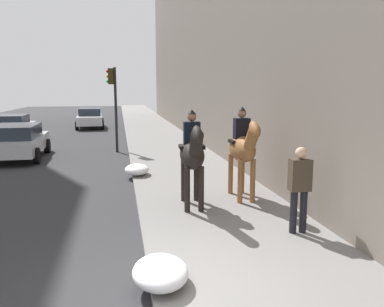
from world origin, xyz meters
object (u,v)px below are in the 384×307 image
object	(u,v)px
pedestrian_greeting	(300,184)
car_near_lane	(12,127)
traffic_light_near_curb	(113,96)
car_far_lane	(17,141)
mounted_horse_near	(192,153)
mounted_horse_far	(243,148)
car_mid_lane	(90,118)

from	to	relation	value
pedestrian_greeting	car_near_lane	distance (m)	18.89
car_near_lane	traffic_light_near_curb	world-z (taller)	traffic_light_near_curb
car_near_lane	car_far_lane	bearing A→B (deg)	-164.50
mounted_horse_near	mounted_horse_far	distance (m)	1.46
car_mid_lane	traffic_light_near_curb	xyz separation A→B (m)	(-11.47, -1.89, 1.83)
pedestrian_greeting	traffic_light_near_curb	distance (m)	11.92
mounted_horse_near	car_far_lane	xyz separation A→B (m)	(8.17, 5.83, -0.65)
mounted_horse_near	car_mid_lane	xyz separation A→B (m)	(20.71, 3.78, -0.67)
pedestrian_greeting	car_near_lane	bearing A→B (deg)	32.59
pedestrian_greeting	car_mid_lane	world-z (taller)	pedestrian_greeting
mounted_horse_far	car_far_lane	bearing A→B (deg)	-135.70
pedestrian_greeting	traffic_light_near_curb	xyz separation A→B (m)	(11.26, 3.61, 1.47)
mounted_horse_far	car_mid_lane	xyz separation A→B (m)	(20.23, 5.16, -0.70)
mounted_horse_far	pedestrian_greeting	distance (m)	2.55
traffic_light_near_curb	mounted_horse_near	bearing A→B (deg)	-168.49
car_mid_lane	mounted_horse_near	bearing A→B (deg)	7.63
car_near_lane	car_mid_lane	distance (m)	7.35
pedestrian_greeting	car_far_lane	distance (m)	12.70
mounted_horse_near	pedestrian_greeting	distance (m)	2.68
car_far_lane	traffic_light_near_curb	bearing A→B (deg)	-75.94
mounted_horse_far	car_near_lane	world-z (taller)	mounted_horse_far
mounted_horse_near	car_far_lane	bearing A→B (deg)	-140.43
mounted_horse_far	pedestrian_greeting	xyz separation A→B (m)	(-2.50, -0.34, -0.34)
mounted_horse_near	traffic_light_near_curb	size ratio (longest dim) A/B	0.60
car_far_lane	traffic_light_near_curb	distance (m)	4.47
car_far_lane	mounted_horse_near	bearing A→B (deg)	-145.52
mounted_horse_far	car_mid_lane	bearing A→B (deg)	-164.55
traffic_light_near_curb	pedestrian_greeting	bearing A→B (deg)	-162.24
car_mid_lane	pedestrian_greeting	bearing A→B (deg)	10.90
mounted_horse_far	traffic_light_near_curb	size ratio (longest dim) A/B	0.61
mounted_horse_far	car_mid_lane	distance (m)	20.89
car_near_lane	car_far_lane	world-z (taller)	same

